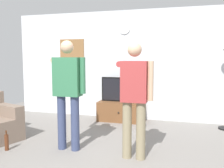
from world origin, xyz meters
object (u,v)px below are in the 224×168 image
(person_standing_nearer_lamp, at_px, (68,88))
(person_standing_nearer_couch, at_px, (134,94))
(television, at_px, (122,89))
(framed_picture, at_px, (72,51))
(tv_stand, at_px, (121,111))
(wall_clock, at_px, (124,28))
(beverage_bottle, at_px, (7,142))

(person_standing_nearer_lamp, bearing_deg, person_standing_nearer_couch, -3.16)
(television, height_order, framed_picture, framed_picture)
(framed_picture, bearing_deg, tv_stand, -11.71)
(wall_clock, bearing_deg, tv_stand, -90.00)
(framed_picture, relative_size, person_standing_nearer_lamp, 0.38)
(person_standing_nearer_lamp, bearing_deg, television, 79.69)
(person_standing_nearer_lamp, distance_m, beverage_bottle, 1.37)
(tv_stand, xyz_separation_m, wall_clock, (-0.00, 0.29, 2.02))
(wall_clock, relative_size, person_standing_nearer_lamp, 0.16)
(wall_clock, relative_size, framed_picture, 0.42)
(television, height_order, wall_clock, wall_clock)
(person_standing_nearer_couch, relative_size, beverage_bottle, 5.22)
(tv_stand, relative_size, person_standing_nearer_lamp, 0.61)
(beverage_bottle, bearing_deg, person_standing_nearer_couch, 7.53)
(framed_picture, distance_m, beverage_bottle, 3.14)
(tv_stand, relative_size, beverage_bottle, 3.30)
(television, bearing_deg, tv_stand, -90.00)
(wall_clock, height_order, beverage_bottle, wall_clock)
(framed_picture, xyz_separation_m, person_standing_nearer_lamp, (1.04, -2.37, -0.67))
(person_standing_nearer_lamp, bearing_deg, wall_clock, 80.73)
(tv_stand, distance_m, television, 0.53)
(wall_clock, bearing_deg, beverage_bottle, -116.63)
(tv_stand, xyz_separation_m, person_standing_nearer_couch, (0.73, -2.14, 0.76))
(person_standing_nearer_lamp, bearing_deg, framed_picture, 113.57)
(person_standing_nearer_lamp, xyz_separation_m, person_standing_nearer_couch, (1.12, -0.06, -0.05))
(beverage_bottle, bearing_deg, tv_stand, 60.68)
(television, xyz_separation_m, framed_picture, (-1.42, 0.25, 0.95))
(television, bearing_deg, person_standing_nearer_lamp, -100.31)
(wall_clock, xyz_separation_m, framed_picture, (-1.42, 0.00, -0.55))
(framed_picture, bearing_deg, beverage_bottle, -88.62)
(wall_clock, bearing_deg, person_standing_nearer_couch, -73.26)
(television, relative_size, wall_clock, 3.54)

